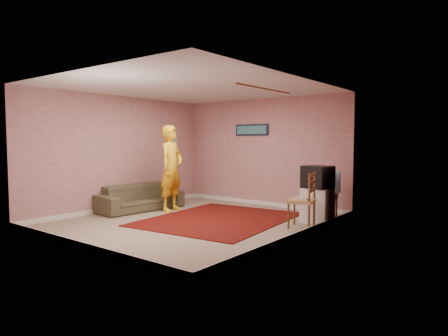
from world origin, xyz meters
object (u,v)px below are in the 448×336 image
Objects in this scene: chair_a at (326,191)px; tv_cabinet at (317,205)px; chair_b at (302,194)px; crt_tv at (317,177)px; sofa at (141,197)px; person at (171,168)px.

tv_cabinet is at bearing -112.99° from chair_a.
chair_b is at bearing -91.10° from tv_cabinet.
crt_tv is 0.69m from chair_b.
tv_cabinet is at bearing 166.42° from chair_b.
crt_tv is 1.12× the size of chair_a.
sofa is (-3.74, -1.24, -0.59)m from crt_tv.
person is at bearing -164.77° from tv_cabinet.
tv_cabinet is 1.29× the size of chair_a.
crt_tv is 0.45m from chair_a.
person reaches higher than tv_cabinet.
crt_tv is 1.05× the size of chair_b.
tv_cabinet is at bearing -67.16° from sofa.
sofa is at bearing 109.47° from person.
crt_tv is at bearing 166.88° from chair_b.
crt_tv is at bearing -87.01° from person.
chair_a is at bearing -81.89° from person.
chair_b is at bearing -81.03° from crt_tv.
sofa is (-3.74, -0.60, -0.33)m from chair_b.
chair_a is at bearing 164.16° from chair_b.
chair_a is 0.93× the size of chair_b.
chair_b is 3.15m from person.
crt_tv is 3.99m from sofa.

